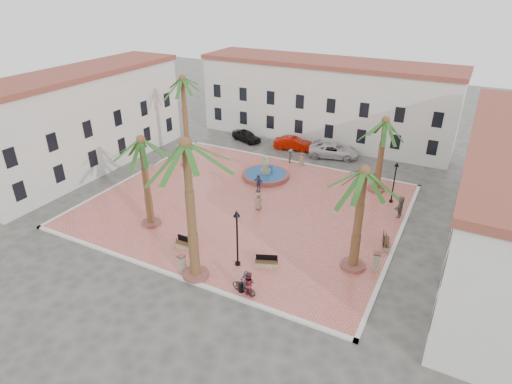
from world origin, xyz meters
TOP-DOWN VIEW (x-y plane):
  - ground at (0.00, 0.00)m, footprint 120.00×120.00m
  - plaza at (0.00, 0.00)m, footprint 26.00×22.00m
  - kerb_n at (0.00, 11.00)m, footprint 26.30×0.30m
  - kerb_s at (0.00, -11.00)m, footprint 26.30×0.30m
  - kerb_e at (13.00, 0.00)m, footprint 0.30×22.30m
  - kerb_w at (-13.00, 0.00)m, footprint 0.30×22.30m
  - building_north at (-0.00, 19.99)m, footprint 30.40×7.40m
  - building_west at (-19.00, 0.00)m, footprint 6.40×24.40m
  - fountain at (-0.97, 5.86)m, footprint 4.66×4.66m
  - palm_nw at (-9.68, 4.94)m, footprint 5.13×5.13m
  - palm_sw at (-5.22, -6.49)m, footprint 5.07×5.07m
  - palm_s at (1.84, -10.40)m, footprint 5.71×5.71m
  - palm_e at (10.95, -4.55)m, footprint 5.55×5.55m
  - palm_ne at (9.53, 8.15)m, footprint 5.24×5.24m
  - bench_s at (-0.62, -8.07)m, footprint 1.78×0.58m
  - bench_se at (5.61, -7.27)m, footprint 1.67×1.07m
  - bench_e at (12.38, -0.96)m, footprint 0.89×1.80m
  - bench_ne at (9.25, 9.24)m, footprint 1.02×1.79m
  - lamppost_s at (3.73, -8.00)m, footprint 0.47×0.47m
  - lamppost_e at (11.28, 6.38)m, footprint 0.42×0.42m
  - bollard_se at (0.74, -10.40)m, footprint 0.53×0.53m
  - bollard_n at (1.07, 10.40)m, footprint 0.52×0.52m
  - bollard_e at (12.40, -4.13)m, footprint 0.56×0.56m
  - litter_bin at (5.34, -10.40)m, footprint 0.35×0.35m
  - cyclist_a at (5.70, -10.35)m, footprint 0.65×0.45m
  - bicycle_a at (5.56, -10.40)m, footprint 1.84×0.84m
  - cyclist_b at (5.91, -10.40)m, footprint 0.85×0.68m
  - bicycle_b at (5.60, -10.40)m, footprint 1.66×0.87m
  - pedestrian_fountain_a at (1.39, -0.30)m, footprint 0.88×0.75m
  - pedestrian_fountain_b at (-0.18, 2.71)m, footprint 1.06×0.51m
  - pedestrian_north at (-0.25, 10.40)m, footprint 0.60×1.03m
  - pedestrian_east at (12.40, 4.07)m, footprint 0.73×1.79m
  - car_black at (-7.90, 14.53)m, footprint 4.37×2.87m
  - car_red at (-1.71, 14.61)m, footprint 4.70×2.42m
  - car_silver at (2.83, 14.95)m, footprint 4.63×2.67m
  - car_white at (3.23, 14.53)m, footprint 5.94×3.82m

SIDE VIEW (x-z plane):
  - ground at x=0.00m, z-range 0.00..0.00m
  - plaza at x=0.00m, z-range 0.00..0.15m
  - kerb_n at x=0.00m, z-range 0.00..0.16m
  - kerb_s at x=0.00m, z-range 0.00..0.16m
  - kerb_e at x=13.00m, z-range 0.00..0.16m
  - kerb_w at x=-13.00m, z-range 0.00..0.16m
  - bench_se at x=5.61m, z-range -0.03..0.81m
  - bench_ne at x=9.25m, z-range -0.05..0.86m
  - bench_e at x=12.38m, z-range -0.05..0.86m
  - bench_s at x=-0.62m, z-range -0.05..0.88m
  - fountain at x=-0.97m, z-range -0.73..1.68m
  - litter_bin at x=5.34m, z-range 0.15..0.82m
  - bicycle_a at x=5.56m, z-range 0.15..1.08m
  - bicycle_b at x=5.60m, z-range 0.15..1.11m
  - car_silver at x=2.83m, z-range 0.00..1.26m
  - car_black at x=-7.90m, z-range 0.00..1.38m
  - car_red at x=-1.71m, z-range 0.00..1.48m
  - car_white at x=3.23m, z-range 0.00..1.52m
  - bollard_se at x=0.74m, z-range 0.17..1.46m
  - bollard_n at x=1.07m, z-range 0.17..1.48m
  - bollard_e at x=12.40m, z-range 0.17..1.56m
  - pedestrian_fountain_a at x=1.39m, z-range 0.15..1.69m
  - pedestrian_north at x=-0.25m, z-range 0.15..1.73m
  - cyclist_b at x=5.91m, z-range 0.15..1.85m
  - cyclist_a at x=5.70m, z-range 0.15..1.87m
  - pedestrian_fountain_b at x=-0.18m, z-range 0.15..1.90m
  - pedestrian_east at x=12.40m, z-range 0.15..2.02m
  - lamppost_e at x=11.28m, z-range 0.83..4.69m
  - lamppost_s at x=3.73m, z-range 0.92..5.25m
  - building_north at x=0.00m, z-range 0.02..9.52m
  - building_west at x=-19.00m, z-range 0.02..10.02m
  - palm_ne at x=9.53m, z-range 2.55..9.73m
  - palm_e at x=10.95m, z-range 2.72..10.39m
  - palm_sw at x=-5.22m, z-range 2.77..10.38m
  - palm_nw at x=-9.68m, z-range 3.62..13.12m
  - palm_s at x=1.84m, z-range 3.68..13.54m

